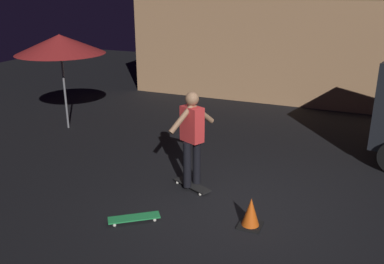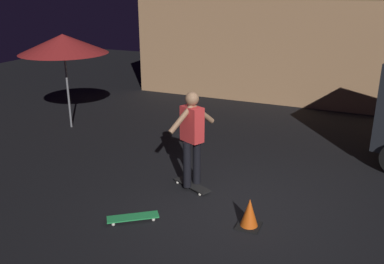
% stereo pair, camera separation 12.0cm
% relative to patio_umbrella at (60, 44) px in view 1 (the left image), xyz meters
% --- Properties ---
extents(ground_plane, '(28.00, 28.00, 0.00)m').
position_rel_patio_umbrella_xyz_m(ground_plane, '(5.07, -2.29, -2.07)').
color(ground_plane, black).
extents(low_building, '(9.28, 3.48, 3.01)m').
position_rel_patio_umbrella_xyz_m(low_building, '(4.28, 5.86, -0.57)').
color(low_building, '#AD7F56').
rests_on(low_building, ground_plane).
extents(patio_umbrella, '(2.10, 2.10, 2.30)m').
position_rel_patio_umbrella_xyz_m(patio_umbrella, '(0.00, 0.00, 0.00)').
color(patio_umbrella, slate).
rests_on(patio_umbrella, ground_plane).
extents(skateboard_ridden, '(0.79, 0.51, 0.07)m').
position_rel_patio_umbrella_xyz_m(skateboard_ridden, '(4.14, -1.87, -2.02)').
color(skateboard_ridden, black).
rests_on(skateboard_ridden, ground_plane).
extents(skateboard_spare, '(0.75, 0.62, 0.07)m').
position_rel_patio_umbrella_xyz_m(skateboard_spare, '(3.75, -3.21, -2.02)').
color(skateboard_spare, green).
rests_on(skateboard_spare, ground_plane).
extents(skater, '(0.50, 0.93, 1.67)m').
position_rel_patio_umbrella_xyz_m(skater, '(4.14, -1.87, -1.04)').
color(skater, black).
rests_on(skater, skateboard_ridden).
extents(traffic_cone, '(0.34, 0.34, 0.46)m').
position_rel_patio_umbrella_xyz_m(traffic_cone, '(5.41, -2.67, -1.86)').
color(traffic_cone, black).
rests_on(traffic_cone, ground_plane).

